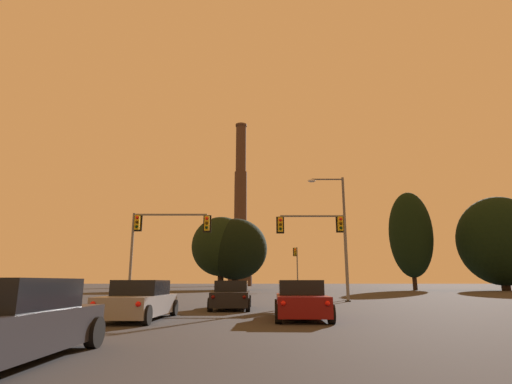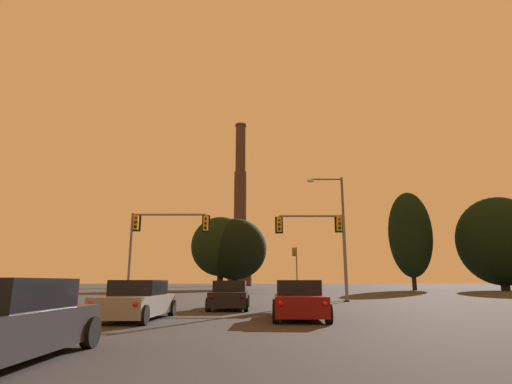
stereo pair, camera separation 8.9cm
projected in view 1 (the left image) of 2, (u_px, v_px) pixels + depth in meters
name	position (u px, v px, depth m)	size (l,w,h in m)	color
sedan_center_lane_front	(232.00, 296.00, 20.60)	(1.99, 4.71, 1.43)	black
sedan_right_lane_second	(301.00, 300.00, 15.27)	(2.17, 4.77, 1.43)	maroon
sedan_left_lane_second	(139.00, 301.00, 14.81)	(2.12, 4.75, 1.43)	gray
traffic_light_overhead_left	(159.00, 233.00, 28.43)	(5.77, 0.50, 6.19)	slate
traffic_light_far_right	(296.00, 262.00, 58.51)	(0.78, 0.50, 6.35)	slate
traffic_light_overhead_right	(322.00, 235.00, 28.95)	(5.16, 0.50, 6.18)	slate
street_lamp	(340.00, 224.00, 31.94)	(2.97, 0.36, 9.74)	#56565B
smokestack	(240.00, 219.00, 134.84)	(7.94, 7.94, 56.19)	#3C2B22
treeline_far_left	(411.00, 234.00, 68.06)	(7.21, 6.49, 16.58)	black
treeline_left_mid	(221.00, 246.00, 71.60)	(10.57, 9.51, 12.89)	black
treeline_center_right	(500.00, 241.00, 64.71)	(13.23, 11.91, 15.09)	black
treeline_far_right	(236.00, 249.00, 71.37)	(11.31, 10.18, 12.56)	black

